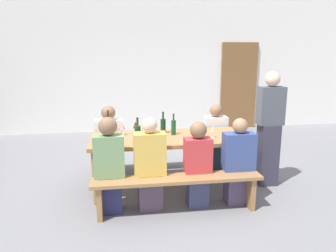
# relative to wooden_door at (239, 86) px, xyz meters

# --- Properties ---
(ground_plane) EXTENTS (24.00, 24.00, 0.00)m
(ground_plane) POSITION_rel_wooden_door_xyz_m (-2.28, -3.47, -1.05)
(ground_plane) COLOR slate
(back_wall) EXTENTS (14.00, 0.20, 3.20)m
(back_wall) POSITION_rel_wooden_door_xyz_m (-2.28, 0.14, 0.55)
(back_wall) COLOR white
(back_wall) RESTS_ON ground
(wooden_door) EXTENTS (0.90, 0.06, 2.10)m
(wooden_door) POSITION_rel_wooden_door_xyz_m (0.00, 0.00, 0.00)
(wooden_door) COLOR brown
(wooden_door) RESTS_ON ground
(tasting_table) EXTENTS (2.12, 0.90, 0.75)m
(tasting_table) POSITION_rel_wooden_door_xyz_m (-2.28, -3.47, -0.37)
(tasting_table) COLOR #9E7247
(tasting_table) RESTS_ON ground
(bench_near) EXTENTS (2.02, 0.30, 0.45)m
(bench_near) POSITION_rel_wooden_door_xyz_m (-2.28, -4.22, -0.69)
(bench_near) COLOR #9E7247
(bench_near) RESTS_ON ground
(bench_far) EXTENTS (2.02, 0.30, 0.45)m
(bench_far) POSITION_rel_wooden_door_xyz_m (-2.28, -2.72, -0.69)
(bench_far) COLOR #9E7247
(bench_far) RESTS_ON ground
(wine_bottle_0) EXTENTS (0.08, 0.08, 0.32)m
(wine_bottle_0) POSITION_rel_wooden_door_xyz_m (-2.71, -3.67, -0.18)
(wine_bottle_0) COLOR #194723
(wine_bottle_0) RESTS_ON tasting_table
(wine_bottle_1) EXTENTS (0.07, 0.07, 0.32)m
(wine_bottle_1) POSITION_rel_wooden_door_xyz_m (-3.10, -3.10, -0.18)
(wine_bottle_1) COLOR #332814
(wine_bottle_1) RESTS_ON tasting_table
(wine_bottle_2) EXTENTS (0.07, 0.07, 0.30)m
(wine_bottle_2) POSITION_rel_wooden_door_xyz_m (-2.19, -3.37, -0.19)
(wine_bottle_2) COLOR #194723
(wine_bottle_2) RESTS_ON tasting_table
(wine_bottle_3) EXTENTS (0.08, 0.08, 0.31)m
(wine_bottle_3) POSITION_rel_wooden_door_xyz_m (-2.32, -3.26, -0.19)
(wine_bottle_3) COLOR #143319
(wine_bottle_3) RESTS_ON tasting_table
(wine_bottle_4) EXTENTS (0.08, 0.08, 0.32)m
(wine_bottle_4) POSITION_rel_wooden_door_xyz_m (-2.53, -3.81, -0.18)
(wine_bottle_4) COLOR #143319
(wine_bottle_4) RESTS_ON tasting_table
(wine_glass_0) EXTENTS (0.07, 0.07, 0.18)m
(wine_glass_0) POSITION_rel_wooden_door_xyz_m (-2.72, -3.26, -0.17)
(wine_glass_0) COLOR silver
(wine_glass_0) RESTS_ON tasting_table
(wine_glass_1) EXTENTS (0.06, 0.06, 0.17)m
(wine_glass_1) POSITION_rel_wooden_door_xyz_m (-1.69, -3.61, -0.18)
(wine_glass_1) COLOR silver
(wine_glass_1) RESTS_ON tasting_table
(wine_glass_2) EXTENTS (0.07, 0.07, 0.17)m
(wine_glass_2) POSITION_rel_wooden_door_xyz_m (-2.57, -3.34, -0.17)
(wine_glass_2) COLOR silver
(wine_glass_2) RESTS_ON tasting_table
(wine_glass_3) EXTENTS (0.07, 0.07, 0.17)m
(wine_glass_3) POSITION_rel_wooden_door_xyz_m (-1.90, -3.42, -0.17)
(wine_glass_3) COLOR silver
(wine_glass_3) RESTS_ON tasting_table
(wine_glass_4) EXTENTS (0.07, 0.07, 0.18)m
(wine_glass_4) POSITION_rel_wooden_door_xyz_m (-2.90, -3.28, -0.18)
(wine_glass_4) COLOR silver
(wine_glass_4) RESTS_ON tasting_table
(seated_guest_near_0) EXTENTS (0.36, 0.24, 1.17)m
(seated_guest_near_0) POSITION_rel_wooden_door_xyz_m (-3.07, -4.07, -0.48)
(seated_guest_near_0) COLOR navy
(seated_guest_near_0) RESTS_ON ground
(seated_guest_near_1) EXTENTS (0.38, 0.24, 1.15)m
(seated_guest_near_1) POSITION_rel_wooden_door_xyz_m (-2.59, -4.07, -0.51)
(seated_guest_near_1) COLOR #57445A
(seated_guest_near_1) RESTS_ON ground
(seated_guest_near_2) EXTENTS (0.33, 0.24, 1.08)m
(seated_guest_near_2) POSITION_rel_wooden_door_xyz_m (-2.00, -4.07, -0.53)
(seated_guest_near_2) COLOR #3D4167
(seated_guest_near_2) RESTS_ON ground
(seated_guest_near_3) EXTENTS (0.39, 0.24, 1.11)m
(seated_guest_near_3) POSITION_rel_wooden_door_xyz_m (-1.48, -4.07, -0.53)
(seated_guest_near_3) COLOR #534668
(seated_guest_near_3) RESTS_ON ground
(seated_guest_far_0) EXTENTS (0.41, 0.24, 1.10)m
(seated_guest_far_0) POSITION_rel_wooden_door_xyz_m (-3.10, -2.87, -0.53)
(seated_guest_far_0) COLOR #51474F
(seated_guest_far_0) RESTS_ON ground
(seated_guest_far_1) EXTENTS (0.36, 0.24, 1.09)m
(seated_guest_far_1) POSITION_rel_wooden_door_xyz_m (-1.43, -2.87, -0.53)
(seated_guest_far_1) COLOR #2F4F5E
(seated_guest_far_1) RESTS_ON ground
(standing_host) EXTENTS (0.35, 0.24, 1.63)m
(standing_host) POSITION_rel_wooden_door_xyz_m (-0.84, -3.54, -0.25)
(standing_host) COLOR #373446
(standing_host) RESTS_ON ground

